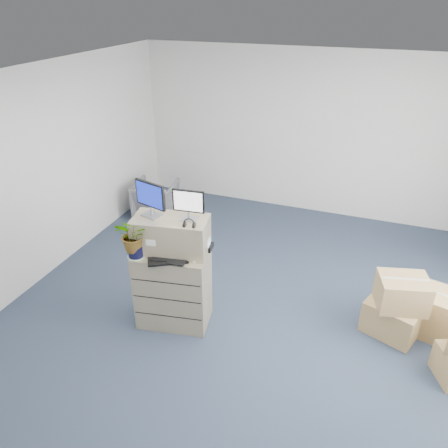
{
  "coord_description": "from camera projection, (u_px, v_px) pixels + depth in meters",
  "views": [
    {
      "loc": [
        1.16,
        -3.81,
        3.59
      ],
      "look_at": [
        -0.41,
        0.4,
        1.16
      ],
      "focal_mm": 35.0,
      "sensor_mm": 36.0,
      "label": 1
    }
  ],
  "objects": [
    {
      "name": "phone_dock",
      "position": [
        169.0,
        248.0,
        4.93
      ],
      "size": [
        0.06,
        0.05,
        0.12
      ],
      "rotation": [
        0.0,
        0.0,
        0.17
      ],
      "color": "silver",
      "rests_on": "filing_cabinet_lower"
    },
    {
      "name": "keyboard",
      "position": [
        168.0,
        260.0,
        4.76
      ],
      "size": [
        0.47,
        0.38,
        0.02
      ],
      "primitive_type": "cube",
      "rotation": [
        0.0,
        0.0,
        0.52
      ],
      "color": "black",
      "rests_on": "filing_cabinet_lower"
    },
    {
      "name": "office_chair",
      "position": [
        156.0,
        197.0,
        7.68
      ],
      "size": [
        0.78,
        0.75,
        0.71
      ],
      "primitive_type": "imported",
      "rotation": [
        0.0,
        0.0,
        3.3
      ],
      "color": "#5E5D62",
      "rests_on": "ground"
    },
    {
      "name": "headphones",
      "position": [
        189.0,
        224.0,
        4.58
      ],
      "size": [
        0.13,
        0.04,
        0.13
      ],
      "primitive_type": "torus",
      "rotation": [
        1.57,
        0.0,
        0.17
      ],
      "color": "black",
      "rests_on": "filing_cabinet_upper"
    },
    {
      "name": "water_bottle",
      "position": [
        183.0,
        241.0,
        4.91
      ],
      "size": [
        0.07,
        0.07,
        0.24
      ],
      "primitive_type": "cylinder",
      "color": "gray",
      "rests_on": "filing_cabinet_lower"
    },
    {
      "name": "external_drive",
      "position": [
        204.0,
        246.0,
        4.98
      ],
      "size": [
        0.22,
        0.17,
        0.06
      ],
      "primitive_type": "cube",
      "rotation": [
        0.0,
        0.0,
        0.1
      ],
      "color": "black",
      "rests_on": "filing_cabinet_lower"
    },
    {
      "name": "filing_cabinet_lower",
      "position": [
        173.0,
        288.0,
        5.14
      ],
      "size": [
        0.9,
        0.64,
        0.97
      ],
      "primitive_type": "cube",
      "rotation": [
        0.0,
        0.0,
        0.17
      ],
      "color": "gray",
      "rests_on": "ground"
    },
    {
      "name": "tissue_box",
      "position": [
        199.0,
        242.0,
        4.92
      ],
      "size": [
        0.26,
        0.16,
        0.09
      ],
      "primitive_type": "cube",
      "rotation": [
        0.0,
        0.0,
        0.14
      ],
      "color": "#45A2EC",
      "rests_on": "external_drive"
    },
    {
      "name": "cardboard_boxes",
      "position": [
        426.0,
        319.0,
        4.89
      ],
      "size": [
        1.37,
        1.29,
        0.78
      ],
      "color": "#9C764B",
      "rests_on": "ground"
    },
    {
      "name": "potted_plant",
      "position": [
        134.0,
        239.0,
        4.73
      ],
      "size": [
        0.37,
        0.41,
        0.4
      ],
      "rotation": [
        0.0,
        0.0,
        0.17
      ],
      "color": "#A3BF99",
      "rests_on": "filing_cabinet_lower"
    },
    {
      "name": "monitor_right",
      "position": [
        188.0,
        203.0,
        4.64
      ],
      "size": [
        0.35,
        0.15,
        0.35
      ],
      "rotation": [
        0.0,
        0.0,
        0.11
      ],
      "color": "#99999E",
      "rests_on": "filing_cabinet_upper"
    },
    {
      "name": "wall_back",
      "position": [
        310.0,
        134.0,
        7.43
      ],
      "size": [
        6.0,
        0.02,
        2.8
      ],
      "primitive_type": "cube",
      "color": "silver",
      "rests_on": "ground"
    },
    {
      "name": "filing_cabinet_upper",
      "position": [
        171.0,
        235.0,
        4.86
      ],
      "size": [
        0.89,
        0.55,
        0.41
      ],
      "primitive_type": "cube",
      "rotation": [
        0.0,
        0.0,
        0.17
      ],
      "color": "gray",
      "rests_on": "filing_cabinet_lower"
    },
    {
      "name": "ground",
      "position": [
        244.0,
        330.0,
        5.2
      ],
      "size": [
        7.0,
        7.0,
        0.0
      ],
      "primitive_type": "plane",
      "color": "#273346",
      "rests_on": "ground"
    },
    {
      "name": "mouse",
      "position": [
        194.0,
        261.0,
        4.74
      ],
      "size": [
        0.1,
        0.07,
        0.03
      ],
      "primitive_type": "ellipsoid",
      "rotation": [
        0.0,
        0.0,
        0.1
      ],
      "color": "silver",
      "rests_on": "filing_cabinet_lower"
    },
    {
      "name": "monitor_left",
      "position": [
        150.0,
        197.0,
        4.7
      ],
      "size": [
        0.4,
        0.21,
        0.4
      ],
      "rotation": [
        0.0,
        0.0,
        -0.27
      ],
      "color": "#99999E",
      "rests_on": "filing_cabinet_upper"
    }
  ]
}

